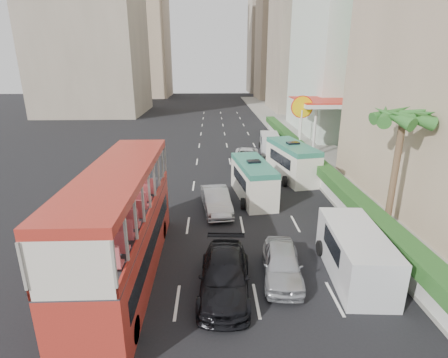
{
  "coord_description": "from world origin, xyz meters",
  "views": [
    {
      "loc": [
        -2.13,
        -13.77,
        9.12
      ],
      "look_at": [
        -1.5,
        4.0,
        3.2
      ],
      "focal_mm": 28.0,
      "sensor_mm": 36.0,
      "label": 1
    }
  ],
  "objects_px": {
    "car_black": "(225,291)",
    "panel_van_near": "(355,253)",
    "panel_van_far": "(270,143)",
    "car_silver_lane_b": "(281,277)",
    "van_asset": "(246,163)",
    "car_silver_lane_a": "(216,211)",
    "shell_station": "(325,126)",
    "double_decker_bus": "(123,224)",
    "palm_tree": "(395,174)",
    "minibus_near": "(253,180)",
    "minibus_far": "(292,161)"
  },
  "relations": [
    {
      "from": "shell_station",
      "to": "palm_tree",
      "type": "bearing_deg",
      "value": -96.6
    },
    {
      "from": "double_decker_bus",
      "to": "car_silver_lane_a",
      "type": "distance_m",
      "value": 8.53
    },
    {
      "from": "panel_van_near",
      "to": "car_black",
      "type": "bearing_deg",
      "value": -166.29
    },
    {
      "from": "panel_van_far",
      "to": "shell_station",
      "type": "xyz_separation_m",
      "value": [
        5.89,
        -0.06,
        1.83
      ]
    },
    {
      "from": "minibus_near",
      "to": "panel_van_near",
      "type": "xyz_separation_m",
      "value": [
        3.45,
        -9.62,
        -0.24
      ]
    },
    {
      "from": "car_silver_lane_a",
      "to": "palm_tree",
      "type": "height_order",
      "value": "palm_tree"
    },
    {
      "from": "double_decker_bus",
      "to": "car_silver_lane_b",
      "type": "relative_size",
      "value": 2.66
    },
    {
      "from": "minibus_near",
      "to": "palm_tree",
      "type": "height_order",
      "value": "palm_tree"
    },
    {
      "from": "car_silver_lane_b",
      "to": "van_asset",
      "type": "xyz_separation_m",
      "value": [
        0.22,
        18.72,
        0.0
      ]
    },
    {
      "from": "minibus_near",
      "to": "panel_van_far",
      "type": "xyz_separation_m",
      "value": [
        3.38,
        13.74,
        -0.39
      ]
    },
    {
      "from": "minibus_far",
      "to": "panel_van_far",
      "type": "xyz_separation_m",
      "value": [
        -0.35,
        9.22,
        -0.51
      ]
    },
    {
      "from": "car_black",
      "to": "panel_van_near",
      "type": "xyz_separation_m",
      "value": [
        5.84,
        1.01,
        1.07
      ]
    },
    {
      "from": "double_decker_bus",
      "to": "palm_tree",
      "type": "bearing_deg",
      "value": 16.16
    },
    {
      "from": "car_silver_lane_b",
      "to": "palm_tree",
      "type": "xyz_separation_m",
      "value": [
        6.89,
        4.44,
        3.38
      ]
    },
    {
      "from": "van_asset",
      "to": "minibus_near",
      "type": "distance_m",
      "value": 9.07
    },
    {
      "from": "van_asset",
      "to": "minibus_far",
      "type": "xyz_separation_m",
      "value": [
        3.33,
        -4.44,
        1.43
      ]
    },
    {
      "from": "car_silver_lane_b",
      "to": "panel_van_far",
      "type": "distance_m",
      "value": 23.73
    },
    {
      "from": "car_silver_lane_a",
      "to": "palm_tree",
      "type": "xyz_separation_m",
      "value": [
        9.7,
        -3.03,
        3.38
      ]
    },
    {
      "from": "double_decker_bus",
      "to": "minibus_near",
      "type": "bearing_deg",
      "value": 54.15
    },
    {
      "from": "car_silver_lane_a",
      "to": "panel_van_near",
      "type": "height_order",
      "value": "panel_van_near"
    },
    {
      "from": "double_decker_bus",
      "to": "palm_tree",
      "type": "distance_m",
      "value": 14.39
    },
    {
      "from": "double_decker_bus",
      "to": "car_silver_lane_b",
      "type": "distance_m",
      "value": 7.37
    },
    {
      "from": "double_decker_bus",
      "to": "car_silver_lane_a",
      "type": "xyz_separation_m",
      "value": [
        4.1,
        7.03,
        -2.53
      ]
    },
    {
      "from": "car_black",
      "to": "shell_station",
      "type": "distance_m",
      "value": 27.11
    },
    {
      "from": "van_asset",
      "to": "palm_tree",
      "type": "xyz_separation_m",
      "value": [
        6.67,
        -14.28,
        3.38
      ]
    },
    {
      "from": "minibus_near",
      "to": "car_silver_lane_a",
      "type": "bearing_deg",
      "value": -147.06
    },
    {
      "from": "car_black",
      "to": "minibus_near",
      "type": "xyz_separation_m",
      "value": [
        2.39,
        10.63,
        1.31
      ]
    },
    {
      "from": "car_silver_lane_b",
      "to": "panel_van_far",
      "type": "relative_size",
      "value": 0.9
    },
    {
      "from": "panel_van_near",
      "to": "panel_van_far",
      "type": "relative_size",
      "value": 1.16
    },
    {
      "from": "panel_van_near",
      "to": "minibus_far",
      "type": "bearing_deg",
      "value": 92.75
    },
    {
      "from": "double_decker_bus",
      "to": "panel_van_far",
      "type": "relative_size",
      "value": 2.39
    },
    {
      "from": "van_asset",
      "to": "palm_tree",
      "type": "height_order",
      "value": "palm_tree"
    },
    {
      "from": "double_decker_bus",
      "to": "car_silver_lane_a",
      "type": "height_order",
      "value": "double_decker_bus"
    },
    {
      "from": "palm_tree",
      "to": "shell_station",
      "type": "bearing_deg",
      "value": 83.4
    },
    {
      "from": "van_asset",
      "to": "minibus_far",
      "type": "bearing_deg",
      "value": -45.37
    },
    {
      "from": "minibus_far",
      "to": "palm_tree",
      "type": "height_order",
      "value": "palm_tree"
    },
    {
      "from": "van_asset",
      "to": "shell_station",
      "type": "distance_m",
      "value": 10.42
    },
    {
      "from": "minibus_far",
      "to": "shell_station",
      "type": "height_order",
      "value": "shell_station"
    },
    {
      "from": "shell_station",
      "to": "car_silver_lane_b",
      "type": "bearing_deg",
      "value": -111.19
    },
    {
      "from": "car_black",
      "to": "panel_van_near",
      "type": "relative_size",
      "value": 0.95
    },
    {
      "from": "car_silver_lane_a",
      "to": "double_decker_bus",
      "type": "bearing_deg",
      "value": -127.66
    },
    {
      "from": "car_silver_lane_a",
      "to": "shell_station",
      "type": "height_order",
      "value": "shell_station"
    },
    {
      "from": "car_silver_lane_b",
      "to": "minibus_near",
      "type": "xyz_separation_m",
      "value": [
        -0.18,
        9.75,
        1.31
      ]
    },
    {
      "from": "minibus_far",
      "to": "car_silver_lane_a",
      "type": "bearing_deg",
      "value": -144.55
    },
    {
      "from": "car_black",
      "to": "minibus_near",
      "type": "distance_m",
      "value": 10.98
    },
    {
      "from": "car_silver_lane_a",
      "to": "car_silver_lane_b",
      "type": "height_order",
      "value": "car_silver_lane_a"
    },
    {
      "from": "car_silver_lane_a",
      "to": "van_asset",
      "type": "relative_size",
      "value": 0.91
    },
    {
      "from": "minibus_near",
      "to": "shell_station",
      "type": "bearing_deg",
      "value": 47.83
    },
    {
      "from": "panel_van_near",
      "to": "van_asset",
      "type": "bearing_deg",
      "value": 103.2
    },
    {
      "from": "palm_tree",
      "to": "shell_station",
      "type": "distance_m",
      "value": 19.14
    }
  ]
}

